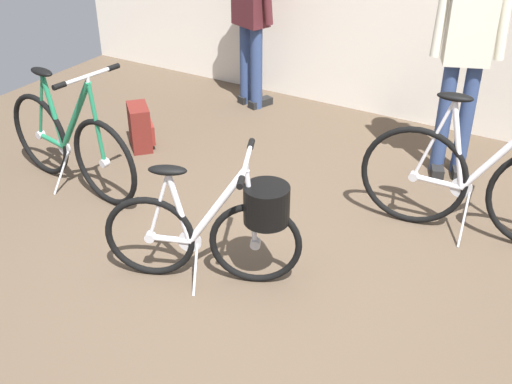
% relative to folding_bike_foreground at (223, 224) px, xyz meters
% --- Properties ---
extents(ground_plane, '(7.57, 7.57, 0.00)m').
position_rel_folding_bike_foreground_xyz_m(ground_plane, '(0.27, -0.16, -0.39)').
color(ground_plane, brown).
extents(folding_bike_foreground, '(1.08, 0.61, 0.82)m').
position_rel_folding_bike_foreground_xyz_m(folding_bike_foreground, '(0.00, 0.00, 0.00)').
color(folding_bike_foreground, black).
rests_on(folding_bike_foreground, ground_plane).
extents(display_bike_left, '(1.37, 0.53, 0.96)m').
position_rel_folding_bike_foreground_xyz_m(display_bike_left, '(-1.56, 0.37, -0.03)').
color(display_bike_left, black).
rests_on(display_bike_left, ground_plane).
extents(display_bike_right, '(1.51, 0.53, 1.05)m').
position_rel_folding_bike_foreground_xyz_m(display_bike_right, '(1.13, 1.22, 0.00)').
color(display_bike_right, black).
rests_on(display_bike_right, ground_plane).
extents(visitor_near_wall, '(0.50, 0.36, 1.79)m').
position_rel_folding_bike_foreground_xyz_m(visitor_near_wall, '(0.75, 2.03, 0.65)').
color(visitor_near_wall, navy).
rests_on(visitor_near_wall, ground_plane).
extents(visitor_browsing, '(0.50, 0.35, 1.60)m').
position_rel_folding_bike_foreground_xyz_m(visitor_browsing, '(-1.24, 2.39, 0.52)').
color(visitor_browsing, navy).
rests_on(visitor_browsing, ground_plane).
extents(backpack_on_floor, '(0.32, 0.31, 0.37)m').
position_rel_folding_bike_foreground_xyz_m(backpack_on_floor, '(-1.56, 1.14, -0.21)').
color(backpack_on_floor, maroon).
rests_on(backpack_on_floor, ground_plane).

